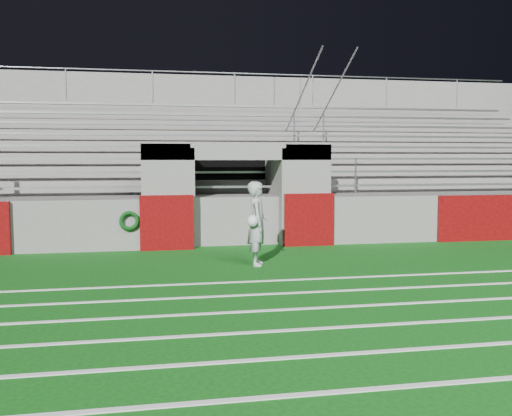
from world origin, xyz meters
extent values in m
plane|color=#0D4F10|center=(0.00, 0.00, 0.00)|extent=(90.00, 90.00, 0.00)
cube|color=white|center=(0.00, -6.00, 0.01)|extent=(28.00, 0.09, 0.01)
cube|color=white|center=(0.00, -5.00, 0.01)|extent=(28.00, 0.09, 0.01)
cube|color=white|center=(0.00, -4.00, 0.01)|extent=(28.00, 0.09, 0.01)
cube|color=white|center=(0.00, -3.00, 0.01)|extent=(28.00, 0.09, 0.01)
cube|color=white|center=(0.00, -2.00, 0.01)|extent=(28.00, 0.09, 0.01)
cube|color=white|center=(0.00, -1.00, 0.01)|extent=(28.00, 0.09, 0.01)
cube|color=slate|center=(7.70, 3.17, 0.62)|extent=(10.60, 0.35, 1.25)
cube|color=slate|center=(-1.80, 3.50, 1.30)|extent=(1.20, 1.00, 2.60)
cube|color=slate|center=(1.80, 3.50, 1.30)|extent=(1.20, 1.00, 2.60)
cube|color=black|center=(0.00, 5.20, 1.25)|extent=(2.60, 0.20, 2.50)
cube|color=slate|center=(-1.15, 4.10, 1.25)|extent=(0.10, 2.20, 2.50)
cube|color=slate|center=(1.15, 4.10, 1.25)|extent=(0.10, 2.20, 2.50)
cube|color=slate|center=(0.00, 3.50, 2.40)|extent=(4.80, 1.00, 0.40)
cube|color=slate|center=(0.00, 7.35, 1.15)|extent=(26.00, 8.00, 0.20)
cube|color=slate|center=(0.00, 7.35, 0.53)|extent=(26.00, 8.00, 1.05)
cube|color=#520708|center=(-1.80, 2.94, 0.68)|extent=(1.30, 0.15, 1.35)
cube|color=#520708|center=(1.80, 2.94, 0.68)|extent=(1.30, 0.15, 1.35)
cube|color=#520708|center=(6.50, 2.94, 0.62)|extent=(2.20, 0.15, 1.25)
cube|color=#97999F|center=(0.00, 4.43, 1.47)|extent=(23.00, 0.28, 0.06)
cube|color=slate|center=(0.00, 5.28, 1.44)|extent=(24.00, 0.75, 0.38)
cube|color=#97999F|center=(0.00, 5.18, 1.85)|extent=(23.00, 0.28, 0.06)
cube|color=slate|center=(0.00, 6.03, 1.63)|extent=(24.00, 0.75, 0.76)
cube|color=#97999F|center=(0.00, 5.93, 2.23)|extent=(23.00, 0.28, 0.06)
cube|color=slate|center=(0.00, 6.78, 1.82)|extent=(24.00, 0.75, 1.14)
cube|color=#97999F|center=(0.00, 6.68, 2.61)|extent=(23.00, 0.28, 0.06)
cube|color=slate|center=(0.00, 7.53, 2.01)|extent=(24.00, 0.75, 1.52)
cube|color=#97999F|center=(0.00, 7.43, 2.99)|extent=(23.00, 0.28, 0.06)
cube|color=slate|center=(0.00, 8.28, 2.20)|extent=(24.00, 0.75, 1.90)
cube|color=#97999F|center=(0.00, 8.18, 3.37)|extent=(23.00, 0.28, 0.06)
cube|color=slate|center=(0.00, 9.03, 2.39)|extent=(24.00, 0.75, 2.28)
cube|color=#97999F|center=(0.00, 8.93, 3.75)|extent=(23.00, 0.28, 0.06)
cube|color=slate|center=(0.00, 9.78, 2.58)|extent=(24.00, 0.75, 2.66)
cube|color=#97999F|center=(0.00, 9.68, 4.13)|extent=(23.00, 0.28, 0.06)
cube|color=slate|center=(0.00, 10.45, 2.65)|extent=(26.00, 0.60, 5.29)
cylinder|color=#A5A8AD|center=(2.50, 4.15, 1.75)|extent=(0.05, 0.05, 1.00)
cylinder|color=#A5A8AD|center=(2.50, 7.15, 3.27)|extent=(0.05, 0.05, 1.00)
cylinder|color=#A5A8AD|center=(2.50, 10.15, 4.79)|extent=(0.05, 0.05, 1.00)
cylinder|color=#A5A8AD|center=(2.50, 7.15, 3.77)|extent=(0.05, 6.02, 3.08)
cylinder|color=#A5A8AD|center=(3.50, 4.15, 1.75)|extent=(0.05, 0.05, 1.00)
cylinder|color=#A5A8AD|center=(3.50, 7.15, 3.27)|extent=(0.05, 0.05, 1.00)
cylinder|color=#A5A8AD|center=(3.50, 10.15, 4.79)|extent=(0.05, 0.05, 1.00)
cylinder|color=#A5A8AD|center=(3.50, 7.15, 3.77)|extent=(0.05, 6.02, 3.08)
cylinder|color=#A5A8AD|center=(-5.00, 10.15, 4.84)|extent=(0.05, 0.05, 1.10)
cylinder|color=#A5A8AD|center=(-2.00, 10.15, 4.84)|extent=(0.05, 0.05, 1.10)
cylinder|color=#A5A8AD|center=(1.00, 10.15, 4.84)|extent=(0.05, 0.05, 1.10)
cylinder|color=#A5A8AD|center=(4.00, 10.15, 4.84)|extent=(0.05, 0.05, 1.10)
cylinder|color=#A5A8AD|center=(7.00, 10.15, 4.84)|extent=(0.05, 0.05, 1.10)
cylinder|color=#A5A8AD|center=(10.00, 10.15, 4.84)|extent=(0.05, 0.05, 1.10)
cylinder|color=#A5A8AD|center=(0.00, 10.15, 5.39)|extent=(24.00, 0.05, 0.05)
imported|color=#A1A6AA|center=(0.00, 0.58, 0.88)|extent=(0.53, 0.71, 1.76)
sphere|color=white|center=(-0.15, 0.32, 0.97)|extent=(0.24, 0.24, 0.24)
torus|color=#0D440E|center=(-2.69, 2.95, 0.72)|extent=(0.48, 0.09, 0.48)
torus|color=#0C3F11|center=(-2.69, 2.90, 0.75)|extent=(0.47, 0.09, 0.47)
camera|label=1|loc=(-2.27, -11.04, 2.23)|focal=40.00mm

